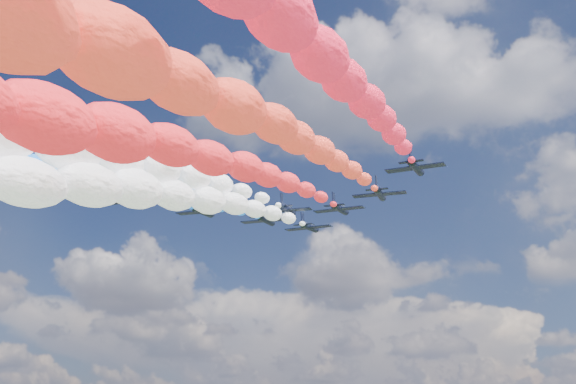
% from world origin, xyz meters
% --- Properties ---
extents(jet_0, '(9.97, 13.46, 4.88)m').
position_xyz_m(jet_0, '(-27.48, -5.68, 106.11)').
color(jet_0, black).
extents(jet_1, '(10.31, 13.70, 4.88)m').
position_xyz_m(jet_1, '(-17.46, 4.20, 106.11)').
color(jet_1, black).
extents(jet_2, '(10.16, 13.60, 4.88)m').
position_xyz_m(jet_2, '(-7.51, 13.17, 106.11)').
color(jet_2, black).
extents(trail_2, '(6.31, 127.66, 39.79)m').
position_xyz_m(trail_2, '(-7.51, -52.91, 88.50)').
color(trail_2, blue).
extents(jet_3, '(10.53, 13.86, 4.88)m').
position_xyz_m(jet_3, '(-1.43, 8.18, 106.11)').
color(jet_3, black).
extents(trail_3, '(6.31, 127.66, 39.79)m').
position_xyz_m(trail_3, '(-1.43, -57.91, 88.50)').
color(trail_3, white).
extents(jet_4, '(10.23, 13.64, 4.88)m').
position_xyz_m(jet_4, '(-0.43, 20.49, 106.11)').
color(jet_4, black).
extents(trail_4, '(6.31, 127.66, 39.79)m').
position_xyz_m(trail_4, '(-0.43, -45.60, 88.50)').
color(trail_4, white).
extents(jet_5, '(10.02, 13.50, 4.88)m').
position_xyz_m(jet_5, '(8.44, 10.66, 106.11)').
color(jet_5, black).
extents(trail_5, '(6.31, 127.66, 39.79)m').
position_xyz_m(trail_5, '(8.44, -55.43, 88.50)').
color(trail_5, red).
extents(jet_6, '(10.32, 13.71, 4.88)m').
position_xyz_m(jet_6, '(17.31, 4.50, 106.11)').
color(jet_6, black).
extents(trail_6, '(6.31, 127.66, 39.79)m').
position_xyz_m(trail_6, '(17.31, -61.59, 88.50)').
color(trail_6, red).
extents(jet_7, '(10.36, 13.74, 4.88)m').
position_xyz_m(jet_7, '(25.29, -6.45, 106.11)').
color(jet_7, black).
extents(trail_7, '(6.31, 127.66, 39.79)m').
position_xyz_m(trail_7, '(25.29, -72.54, 88.50)').
color(trail_7, red).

